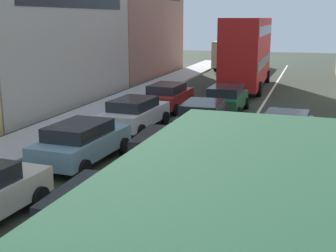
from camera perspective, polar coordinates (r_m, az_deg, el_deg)
The scene contains 15 objects.
sidewalk_left at distance 25.11m, azimuth -9.10°, elevation 1.67°, with size 2.60×64.00×0.14m, color #B8B8B8.
lane_stripe_left at distance 23.34m, azimuth 1.96°, elevation 0.78°, with size 0.16×60.00×0.01m, color silver.
lane_stripe_right at distance 22.69m, azimuth 10.25°, elevation 0.21°, with size 0.16×60.00×0.01m, color silver.
building_row_left at distance 29.68m, azimuth -16.58°, elevation 14.75°, with size 7.20×43.90×13.34m.
sedan_centre_lane_second at distance 10.37m, azimuth -8.72°, elevation -11.14°, with size 2.16×4.35×1.49m.
hatchback_centre_lane_third at distance 14.79m, azimuth -0.40°, elevation -3.45°, with size 2.28×4.40×1.49m.
sedan_left_lane_third at distance 16.51m, azimuth -10.71°, elevation -1.91°, with size 2.24×4.38×1.49m.
coupe_centre_lane_fourth at distance 20.29m, azimuth 4.38°, elevation 1.13°, with size 2.17×4.36×1.49m.
sedan_left_lane_fourth at distance 21.13m, azimuth -4.16°, elevation 1.63°, with size 2.23×4.38×1.49m.
sedan_centre_lane_fifth at distance 25.09m, azimuth 7.23°, elevation 3.41°, with size 2.06×4.30×1.49m.
sedan_left_lane_fifth at distance 25.75m, azimuth -0.04°, elevation 3.77°, with size 2.15×4.34×1.49m.
sedan_right_lane_behind_truck at distance 13.33m, azimuth 12.99°, elevation -5.70°, with size 2.19×4.36×1.49m.
wagon_right_lane_far at distance 18.35m, azimuth 14.36°, elevation -0.56°, with size 2.28×4.40×1.49m.
bus_mid_queue_primary at distance 33.81m, azimuth 9.83°, elevation 9.32°, with size 2.96×10.55×5.06m.
bus_far_queue_secondary at distance 48.00m, azimuth 8.30°, elevation 9.22°, with size 2.88×10.52×2.90m.
Camera 1 is at (4.42, -1.95, 5.06)m, focal length 49.01 mm.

